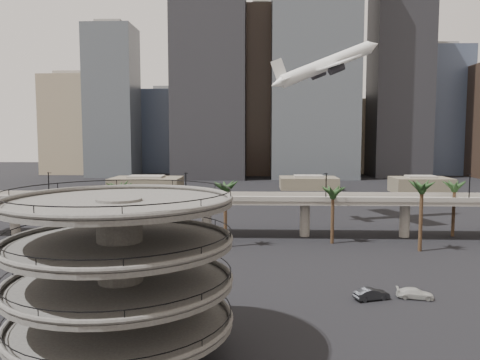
{
  "coord_description": "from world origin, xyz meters",
  "views": [
    {
      "loc": [
        0.45,
        -48.41,
        22.23
      ],
      "look_at": [
        -2.45,
        28.0,
        15.08
      ],
      "focal_mm": 35.0,
      "sensor_mm": 36.0,
      "label": 1
    }
  ],
  "objects_px": {
    "car_c": "(415,293)",
    "parking_ramp": "(120,263)",
    "car_a": "(176,287)",
    "overpass": "(256,203)",
    "car_b": "(371,294)",
    "airborne_jet": "(326,65)"
  },
  "relations": [
    {
      "from": "overpass",
      "to": "car_c",
      "type": "xyz_separation_m",
      "value": [
        22.15,
        -40.02,
        -6.63
      ]
    },
    {
      "from": "overpass",
      "to": "parking_ramp",
      "type": "bearing_deg",
      "value": -102.43
    },
    {
      "from": "car_c",
      "to": "parking_ramp",
      "type": "bearing_deg",
      "value": 127.01
    },
    {
      "from": "parking_ramp",
      "to": "car_b",
      "type": "distance_m",
      "value": 35.42
    },
    {
      "from": "overpass",
      "to": "car_b",
      "type": "height_order",
      "value": "overpass"
    },
    {
      "from": "parking_ramp",
      "to": "airborne_jet",
      "type": "relative_size",
      "value": 0.74
    },
    {
      "from": "airborne_jet",
      "to": "car_a",
      "type": "height_order",
      "value": "airborne_jet"
    },
    {
      "from": "airborne_jet",
      "to": "car_c",
      "type": "xyz_separation_m",
      "value": [
        4.66,
        -56.94,
        -39.4
      ]
    },
    {
      "from": "car_a",
      "to": "car_c",
      "type": "height_order",
      "value": "car_a"
    },
    {
      "from": "overpass",
      "to": "car_b",
      "type": "relative_size",
      "value": 26.54
    },
    {
      "from": "parking_ramp",
      "to": "car_a",
      "type": "distance_m",
      "value": 21.96
    },
    {
      "from": "parking_ramp",
      "to": "car_b",
      "type": "relative_size",
      "value": 4.53
    },
    {
      "from": "parking_ramp",
      "to": "car_c",
      "type": "relative_size",
      "value": 4.52
    },
    {
      "from": "parking_ramp",
      "to": "car_c",
      "type": "distance_m",
      "value": 40.97
    },
    {
      "from": "parking_ramp",
      "to": "airborne_jet",
      "type": "bearing_deg",
      "value": 68.12
    },
    {
      "from": "airborne_jet",
      "to": "car_a",
      "type": "distance_m",
      "value": 74.13
    },
    {
      "from": "car_c",
      "to": "overpass",
      "type": "bearing_deg",
      "value": 37.61
    },
    {
      "from": "airborne_jet",
      "to": "car_b",
      "type": "height_order",
      "value": "airborne_jet"
    },
    {
      "from": "parking_ramp",
      "to": "airborne_jet",
      "type": "xyz_separation_m",
      "value": [
        30.49,
        75.92,
        30.28
      ]
    },
    {
      "from": "parking_ramp",
      "to": "overpass",
      "type": "height_order",
      "value": "parking_ramp"
    },
    {
      "from": "car_b",
      "to": "car_a",
      "type": "bearing_deg",
      "value": 67.74
    },
    {
      "from": "parking_ramp",
      "to": "overpass",
      "type": "distance_m",
      "value": 60.46
    }
  ]
}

